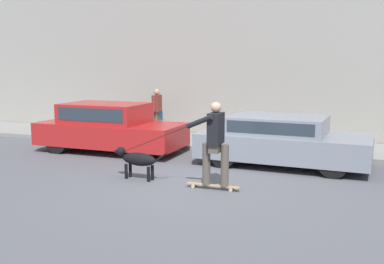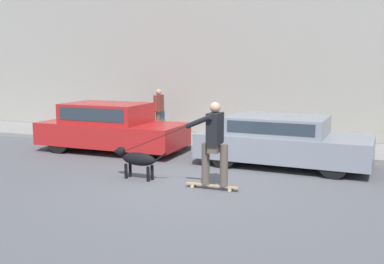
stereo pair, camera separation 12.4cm
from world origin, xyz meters
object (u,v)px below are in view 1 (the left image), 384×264
pedestrian_with_bag (157,109)px  parked_car_1 (282,141)px  parked_car_0 (109,128)px  dog (137,159)px  skateboarder (215,140)px

pedestrian_with_bag → parked_car_1: bearing=-35.4°
parked_car_0 → pedestrian_with_bag: size_ratio=2.74×
dog → parked_car_1: bearing=-131.5°
parked_car_1 → pedestrian_with_bag: pedestrian_with_bag is taller
skateboarder → pedestrian_with_bag: bearing=-55.4°
parked_car_1 → dog: parked_car_1 is taller
parked_car_0 → skateboarder: size_ratio=1.51×
parked_car_0 → skateboarder: (4.00, -2.61, 0.31)m
dog → skateboarder: (1.82, -0.16, 0.55)m
dog → pedestrian_with_bag: 5.65m
dog → parked_car_0: bearing=-42.4°
parked_car_0 → dog: parked_car_0 is taller
dog → pedestrian_with_bag: bearing=-63.0°
parked_car_1 → skateboarder: size_ratio=1.51×
skateboarder → parked_car_1: bearing=-108.9°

